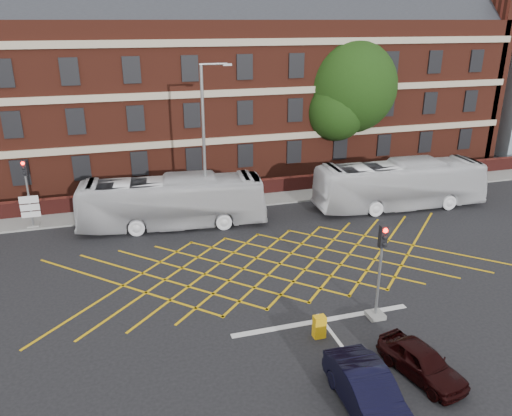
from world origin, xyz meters
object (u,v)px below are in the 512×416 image
object	(u,v)px
bus_right	(400,185)
direction_signs	(30,208)
car_maroon	(422,361)
deciduous_tree	(349,93)
traffic_light_near	(379,281)
bus_left	(173,202)
traffic_light_far	(29,200)
utility_cabinet	(319,327)
car_navy	(368,393)
street_lamp	(206,172)

from	to	relation	value
bus_right	direction_signs	bearing A→B (deg)	86.23
car_maroon	deciduous_tree	size ratio (longest dim) A/B	0.33
traffic_light_near	bus_left	bearing A→B (deg)	118.47
deciduous_tree	traffic_light_far	world-z (taller)	deciduous_tree
car_maroon	utility_cabinet	world-z (taller)	car_maroon
deciduous_tree	car_navy	bearing A→B (deg)	-114.51
street_lamp	utility_cabinet	distance (m)	13.31
car_maroon	traffic_light_near	world-z (taller)	traffic_light_near
street_lamp	direction_signs	bearing A→B (deg)	166.66
car_maroon	traffic_light_far	xyz separation A→B (m)	(-14.88, 18.73, 1.17)
car_navy	street_lamp	world-z (taller)	street_lamp
traffic_light_far	utility_cabinet	bearing A→B (deg)	-51.56
car_maroon	street_lamp	size ratio (longest dim) A/B	0.36
traffic_light_near	traffic_light_far	xyz separation A→B (m)	(-15.22, 14.92, 0.00)
bus_left	direction_signs	bearing A→B (deg)	83.11
street_lamp	bus_left	bearing A→B (deg)	166.51
bus_left	street_lamp	size ratio (longest dim) A/B	1.17
bus_right	car_maroon	xyz separation A→B (m)	(-8.57, -15.44, -1.03)
bus_right	street_lamp	bearing A→B (deg)	91.04
deciduous_tree	bus_right	bearing A→B (deg)	-93.08
car_navy	bus_right	bearing A→B (deg)	57.41
bus_left	traffic_light_far	xyz separation A→B (m)	(-8.33, 2.21, 0.18)
traffic_light_far	street_lamp	world-z (taller)	street_lamp
bus_right	traffic_light_far	world-z (taller)	traffic_light_far
bus_right	traffic_light_near	size ratio (longest dim) A/B	2.73
bus_left	traffic_light_near	distance (m)	14.46
direction_signs	traffic_light_near	bearing A→B (deg)	-43.97
direction_signs	deciduous_tree	bearing A→B (deg)	14.62
traffic_light_near	utility_cabinet	size ratio (longest dim) A/B	4.54
deciduous_tree	direction_signs	world-z (taller)	deciduous_tree
car_maroon	utility_cabinet	bearing A→B (deg)	115.83
traffic_light_far	street_lamp	xyz separation A→B (m)	(10.38, -2.70, 1.66)
street_lamp	traffic_light_far	bearing A→B (deg)	165.42
car_navy	direction_signs	bearing A→B (deg)	123.80
bus_left	car_navy	xyz separation A→B (m)	(3.88, -17.53, -0.87)
car_navy	deciduous_tree	xyz separation A→B (m)	(11.74, 25.75, 5.75)
deciduous_tree	traffic_light_far	size ratio (longest dim) A/B	2.51
car_maroon	deciduous_tree	xyz separation A→B (m)	(9.07, 24.74, 5.86)
utility_cabinet	bus_left	bearing A→B (deg)	106.71
bus_right	utility_cabinet	distance (m)	16.58
traffic_light_near	traffic_light_far	bearing A→B (deg)	135.57
traffic_light_near	car_navy	bearing A→B (deg)	-121.98
bus_left	deciduous_tree	bearing A→B (deg)	-55.85
car_navy	traffic_light_near	bearing A→B (deg)	59.77
car_navy	street_lamp	size ratio (longest dim) A/B	0.44
bus_right	deciduous_tree	bearing A→B (deg)	0.57
car_maroon	street_lamp	world-z (taller)	street_lamp
car_maroon	traffic_light_near	size ratio (longest dim) A/B	0.82
bus_left	car_maroon	bearing A→B (deg)	-151.95
traffic_light_far	street_lamp	distance (m)	10.85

